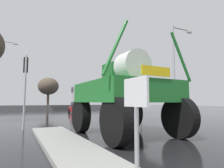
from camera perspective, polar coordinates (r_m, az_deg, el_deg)
name	(u,v)px	position (r m, az deg, el deg)	size (l,w,h in m)	color
ground_plane	(71,118)	(19.31, -12.27, -9.78)	(120.00, 120.00, 0.00)	black
median_island	(70,147)	(6.55, -12.42, -18.03)	(1.55, 9.56, 0.15)	gray
lane_arrow_sign	(136,114)	(2.87, 7.20, -8.85)	(0.07, 0.60, 1.74)	#99999E
oversize_sprayer	(125,94)	(8.98, 4.04, -3.07)	(4.32, 5.46, 4.50)	black
sedan_ahead	(78,108)	(25.85, -10.17, -7.09)	(2.03, 4.18, 1.52)	maroon
traffic_signal_near_left	(25,75)	(11.76, -24.47, 2.37)	(0.24, 0.54, 4.13)	#A8AAAF
traffic_signal_near_right	(139,84)	(14.31, 8.20, 0.12)	(0.24, 0.54, 3.95)	#A8AAAF
traffic_signal_far_left	(73,93)	(29.69, -11.71, -2.77)	(0.24, 0.55, 3.86)	#A8AAAF
streetlight_near_right	(175,66)	(16.75, 18.44, 5.05)	(2.32, 0.24, 7.96)	#A8AAAF
bare_tree_right	(129,69)	(26.53, 5.24, 4.44)	(4.32, 4.32, 7.89)	#473828
bare_tree_far_center	(48,86)	(39.12, -18.48, -0.67)	(3.91, 3.91, 6.24)	#473828
roadside_barrier	(44,108)	(38.83, -19.75, -6.64)	(24.23, 0.24, 0.90)	#59595B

